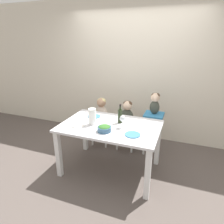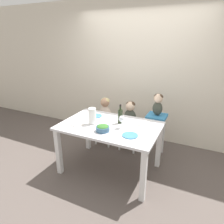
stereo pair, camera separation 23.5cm
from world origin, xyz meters
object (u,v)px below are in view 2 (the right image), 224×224
Objects in this scene: wine_glass_near at (122,119)px; dinner_plate_back_left at (96,116)px; paper_towel_roll at (92,116)px; person_child_left at (105,109)px; salad_bowl_large at (103,128)px; person_child_center at (130,113)px; wine_bottle at (120,116)px; person_baby_right at (158,102)px; chair_far_left at (105,126)px; chair_far_center at (130,130)px; chair_right_highchair at (156,125)px; dinner_plate_back_right at (142,123)px; dinner_plate_front_left at (78,124)px; dinner_plate_front_right at (130,135)px.

wine_glass_near is 0.62m from dinner_plate_back_left.
paper_towel_roll is 1.17× the size of dinner_plate_back_left.
salad_bowl_large is (0.46, -0.96, 0.11)m from person_child_left.
person_child_left and person_child_center have the same top height.
person_baby_right is at bearing 55.71° from wine_bottle.
person_child_left is (-0.00, 0.00, 0.34)m from chair_far_left.
chair_far_left and chair_far_center have the same top height.
person_baby_right is at bearing 61.61° from salad_bowl_large.
person_baby_right is at bearing 0.25° from chair_far_center.
chair_right_highchair is at bearing 61.56° from salad_bowl_large.
salad_bowl_large is 0.64m from dinner_plate_back_right.
wine_glass_near is at bearing 14.37° from dinner_plate_front_left.
chair_far_left is 0.98m from wine_bottle.
chair_right_highchair is 4.08× the size of wine_glass_near.
person_child_center is at bearing 62.63° from dinner_plate_front_left.
person_child_center reaches higher than chair_right_highchair.
salad_bowl_large reaches higher than chair_far_left.
salad_bowl_large reaches higher than chair_right_highchair.
dinner_plate_back_left is (-0.89, -0.52, 0.20)m from chair_right_highchair.
chair_far_center is at bearing 62.59° from dinner_plate_front_left.
person_baby_right reaches higher than chair_right_highchair.
salad_bowl_large is at bearing -5.65° from dinner_plate_front_left.
person_baby_right reaches higher than person_child_center.
dinner_plate_back_right is (0.41, 0.48, -0.04)m from salad_bowl_large.
person_child_left is 2.53× the size of salad_bowl_large.
dinner_plate_front_left is (-0.48, -0.92, 0.41)m from chair_far_center.
dinner_plate_back_left is at bearing 151.55° from dinner_plate_front_right.
wine_glass_near is at bearing -60.55° from wine_bottle.
dinner_plate_front_right is at bearing -28.45° from dinner_plate_back_left.
person_child_center is (-0.48, 0.00, 0.14)m from chair_right_highchair.
paper_towel_roll is at bearing -110.23° from person_child_center.
chair_far_left is 0.67m from dinner_plate_back_left.
person_baby_right is at bearing 46.15° from paper_towel_roll.
wine_glass_near is (0.15, -0.76, 0.54)m from chair_far_center.
dinner_plate_back_left reaches higher than chair_far_center.
salad_bowl_large is (-0.11, -0.36, -0.07)m from wine_bottle.
dinner_plate_front_right is (0.83, -0.02, 0.00)m from dinner_plate_front_left.
chair_far_center is at bearing -179.75° from person_baby_right.
paper_towel_roll is 1.32× the size of wine_glass_near.
chair_far_center is 1.83× the size of paper_towel_roll.
chair_far_center is at bearing 0.00° from chair_far_left.
wine_bottle is at bearing 29.10° from paper_towel_roll.
person_child_left is at bearing 180.00° from person_child_center.
dinner_plate_front_left is (-0.43, 0.04, -0.04)m from salad_bowl_large.
wine_bottle is 0.18m from wine_glass_near.
wine_bottle reaches higher than dinner_plate_back_left.
chair_far_left is 2.14× the size of dinner_plate_front_left.
person_baby_right reaches higher than dinner_plate_front_left.
salad_bowl_large is (-0.20, -0.20, -0.09)m from wine_glass_near.
person_child_left is 0.51m from person_child_center.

